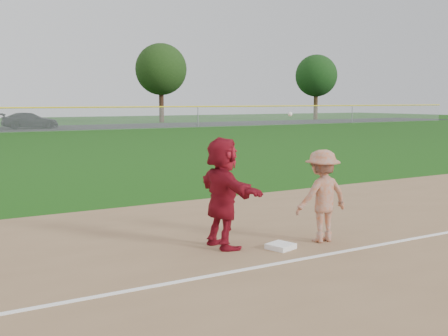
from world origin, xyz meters
TOP-DOWN VIEW (x-y plane):
  - ground at (0.00, 0.00)m, footprint 160.00×160.00m
  - foul_line at (0.00, -0.80)m, footprint 60.00×0.10m
  - first_base at (0.22, -0.09)m, footprint 0.51×0.51m
  - base_runner at (-0.60, 0.54)m, footprint 0.60×1.83m
  - car_right at (5.54, 45.77)m, footprint 5.14×2.31m
  - first_base_play at (1.18, -0.03)m, footprint 1.32×0.65m
  - tree_3 at (22.00, 52.80)m, footprint 6.00×6.00m
  - tree_4 at (44.00, 51.20)m, footprint 5.60×5.60m

SIDE VIEW (x-z plane):
  - ground at x=0.00m, z-range 0.00..0.00m
  - foul_line at x=0.00m, z-range 0.02..0.03m
  - first_base at x=0.22m, z-range 0.02..0.11m
  - car_right at x=5.54m, z-range 0.01..1.47m
  - first_base_play at x=1.18m, z-range -0.33..2.07m
  - base_runner at x=-0.60m, z-range 0.02..1.99m
  - tree_4 at x=44.00m, z-range 1.51..10.18m
  - tree_3 at x=22.00m, z-range 1.57..10.76m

